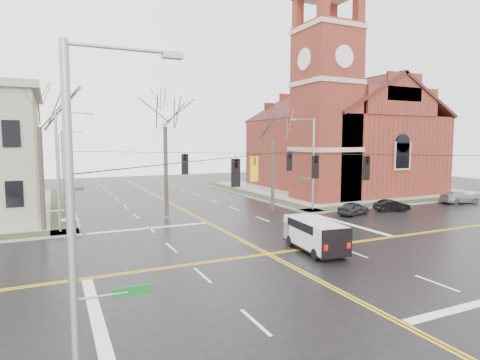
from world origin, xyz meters
name	(u,v)px	position (x,y,z in m)	size (l,w,h in m)	color
ground	(268,254)	(0.00, 0.00, 0.00)	(120.00, 120.00, 0.00)	black
sidewalks	(268,253)	(0.00, 0.00, 0.08)	(80.00, 80.00, 0.17)	gray
road_markings	(268,254)	(0.00, 0.00, 0.01)	(100.00, 100.00, 0.01)	gold
church	(336,131)	(24.76, 24.78, 8.43)	(24.28, 27.48, 27.50)	maroon
signal_pole_ne	(312,161)	(11.32, 11.50, 4.95)	(2.75, 0.22, 9.00)	gray
signal_pole_nw	(60,168)	(-11.32, 11.50, 4.95)	(2.75, 0.22, 9.00)	gray
signal_pole_sw	(80,229)	(-11.32, -11.50, 4.95)	(2.75, 0.22, 9.00)	gray
span_wires	(268,154)	(0.00, 0.00, 6.20)	(23.02, 23.02, 0.03)	black
traffic_signals	(274,167)	(0.00, -0.67, 5.45)	(8.21, 8.26, 1.30)	black
streetlight_north_a	(64,163)	(-10.65, 28.00, 4.47)	(2.30, 0.20, 8.00)	gray
streetlight_north_b	(60,157)	(-10.65, 48.00, 4.47)	(2.30, 0.20, 8.00)	gray
cargo_van	(313,233)	(2.99, -0.52, 1.16)	(2.57, 5.36, 1.96)	silver
parked_car_a	(353,208)	(13.76, 8.13, 0.63)	(1.49, 3.70, 1.26)	black
parked_car_b	(392,205)	(18.63, 8.13, 0.57)	(1.21, 3.47, 1.14)	black
parked_car_c	(459,197)	(29.43, 8.76, 0.66)	(1.85, 4.54, 1.32)	gray
tree_nw_far	(39,120)	(-12.62, 12.70, 8.52)	(4.00, 4.00, 11.78)	#392E24
tree_nw_near	(165,121)	(-2.61, 14.21, 8.75)	(4.00, 4.00, 12.10)	#392E24
tree_ne	(273,134)	(7.79, 13.05, 7.64)	(4.00, 4.00, 10.53)	#392E24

